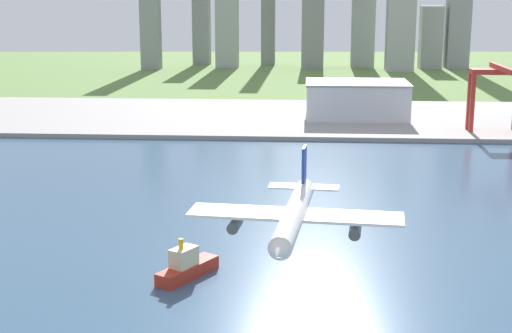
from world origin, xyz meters
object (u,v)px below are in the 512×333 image
object	(u,v)px
warehouse_main	(357,99)
airplane_landing	(294,215)
port_crane_red	(497,82)
tugboat_small	(186,266)

from	to	relation	value
warehouse_main	airplane_landing	bearing A→B (deg)	-95.49
airplane_landing	port_crane_red	bearing A→B (deg)	70.33
tugboat_small	warehouse_main	size ratio (longest dim) A/B	0.34
port_crane_red	warehouse_main	size ratio (longest dim) A/B	0.75
tugboat_small	warehouse_main	distance (m)	270.91
port_crane_red	airplane_landing	bearing A→B (deg)	-109.67
port_crane_red	warehouse_main	distance (m)	85.55
tugboat_small	port_crane_red	bearing A→B (deg)	58.60
airplane_landing	port_crane_red	distance (m)	308.26
tugboat_small	warehouse_main	world-z (taller)	warehouse_main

